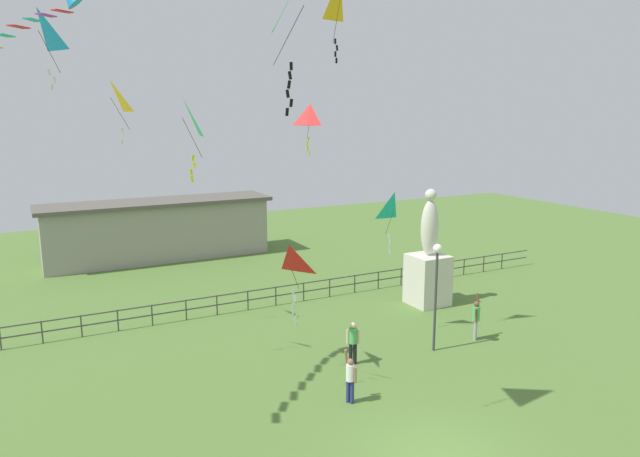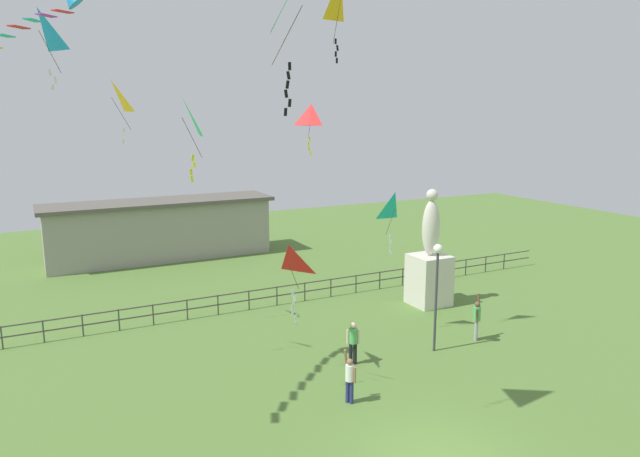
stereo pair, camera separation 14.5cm
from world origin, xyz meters
name	(u,v)px [view 2 (the right image)]	position (x,y,z in m)	size (l,w,h in m)	color
statue_monument	(429,268)	(7.87, 10.77, 1.82)	(1.72, 1.72, 5.69)	beige
lamppost	(437,274)	(4.54, 6.05, 3.15)	(0.36, 0.36, 4.31)	#38383D
person_0	(350,377)	(-0.53, 3.92, 0.89)	(0.29, 0.47, 1.78)	navy
person_1	(353,340)	(1.06, 6.43, 0.94)	(0.46, 0.30, 1.63)	black
person_2	(477,317)	(6.78, 6.16, 0.97)	(0.44, 0.41, 1.94)	#99999E
kite_0	(289,266)	(-2.10, 5.09, 4.48)	(1.03, 1.12, 2.75)	red
kite_1	(341,0)	(1.22, 7.83, 13.12)	(0.80, 0.69, 3.01)	yellow
kite_2	(301,10)	(-2.99, 2.19, 11.64)	(1.24, 1.14, 3.31)	#1EB759
kite_3	(183,120)	(-4.76, 7.08, 9.01)	(0.96, 1.27, 2.63)	#1EB759
kite_4	(395,211)	(3.78, 7.90, 5.39)	(0.75, 1.04, 2.55)	#19B2B2
kite_5	(311,118)	(2.79, 13.37, 8.99)	(1.15, 1.13, 2.27)	red
kite_6	(39,32)	(-8.47, 9.43, 11.64)	(1.05, 1.05, 2.40)	#198CD1
kite_7	(112,99)	(-5.98, 13.02, 9.75)	(1.07, 1.09, 2.41)	yellow
streamer_kite	(62,1)	(-7.84, 8.15, 12.41)	(3.42, 4.42, 2.91)	#198CD1
waterfront_railing	(248,297)	(-0.31, 14.00, 0.62)	(36.04, 0.06, 0.95)	#4C4742
pavilion_building	(161,229)	(-1.77, 26.00, 1.92)	(14.30, 3.68, 3.79)	gray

